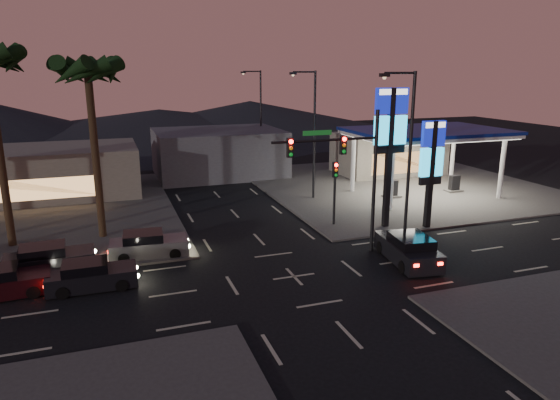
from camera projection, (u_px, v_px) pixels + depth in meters
name	position (u px, v px, depth m)	size (l,w,h in m)	color
ground	(294.00, 277.00, 25.02)	(140.00, 140.00, 0.00)	black
corner_lot_ne	(397.00, 185.00, 44.74)	(24.00, 24.00, 0.12)	#47443F
gas_station	(428.00, 134.00, 39.82)	(12.20, 8.20, 5.47)	silver
convenience_store	(388.00, 154.00, 49.45)	(10.00, 6.00, 4.00)	#726B5B
pylon_sign_tall	(390.00, 130.00, 31.15)	(2.20, 0.35, 9.00)	black
pylon_sign_short	(432.00, 158.00, 31.48)	(1.60, 0.35, 7.00)	black
traffic_signal_mast	(347.00, 163.00, 26.72)	(6.10, 0.39, 8.00)	black
pedestal_signal	(335.00, 183.00, 32.42)	(0.32, 0.39, 4.30)	black
streetlight_near	(407.00, 153.00, 26.67)	(2.14, 0.25, 10.00)	black
streetlight_mid	(312.00, 128.00, 38.53)	(2.14, 0.25, 10.00)	black
streetlight_far	(259.00, 113.00, 51.31)	(2.14, 0.25, 10.00)	black
palm_a	(88.00, 81.00, 28.42)	(4.41, 4.41, 10.86)	black
building_far_west	(34.00, 173.00, 40.10)	(16.00, 8.00, 4.00)	#726B5B
building_far_mid	(219.00, 153.00, 48.84)	(12.00, 9.00, 4.40)	#4C4C51
hill_right	(250.00, 116.00, 83.96)	(50.00, 50.00, 5.00)	black
hill_center	(160.00, 122.00, 79.28)	(60.00, 60.00, 4.00)	black
car_lane_a_front	(91.00, 276.00, 23.53)	(4.19, 1.79, 1.36)	black
car_lane_b_front	(148.00, 245.00, 27.57)	(4.44, 2.10, 1.41)	#5E5E61
car_lane_b_mid	(49.00, 260.00, 25.44)	(4.52, 2.06, 1.45)	black
suv_station	(408.00, 249.00, 26.74)	(2.61, 4.92, 1.57)	black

